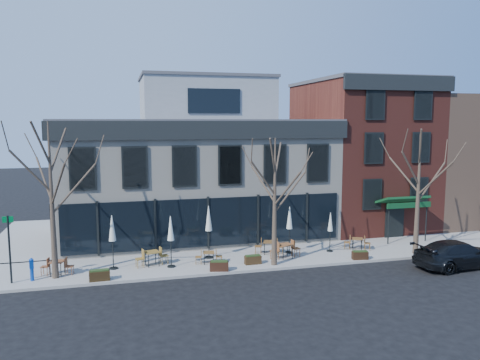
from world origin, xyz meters
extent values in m
plane|color=black|center=(0.00, 0.00, 0.00)|extent=(120.00, 120.00, 0.00)
cube|color=gray|center=(3.25, -2.15, 0.07)|extent=(33.50, 4.70, 0.15)
cube|color=gray|center=(-11.25, 6.00, 0.07)|extent=(4.50, 12.00, 0.15)
cube|color=beige|center=(0.00, 5.00, 4.00)|extent=(18.00, 10.00, 8.00)
cube|color=#47474C|center=(0.00, 5.00, 8.05)|extent=(18.30, 10.30, 0.30)
cube|color=black|center=(0.00, -0.12, 7.55)|extent=(18.30, 0.25, 1.10)
cube|color=black|center=(-9.12, 5.00, 7.55)|extent=(0.25, 10.30, 1.10)
cube|color=black|center=(0.00, -0.06, 1.90)|extent=(17.20, 0.12, 3.00)
cube|color=black|center=(-9.06, 4.00, 1.90)|extent=(0.12, 7.50, 3.00)
cube|color=gray|center=(1.00, 6.00, 9.60)|extent=(9.00, 6.50, 3.00)
cube|color=maroon|center=(13.00, 5.00, 5.50)|extent=(8.00, 10.00, 11.00)
cube|color=#47474C|center=(13.00, 5.00, 11.05)|extent=(8.20, 10.20, 0.25)
cube|color=black|center=(13.00, -0.12, 10.60)|extent=(8.20, 0.25, 1.00)
cube|color=#0D391A|center=(13.00, -0.85, 2.90)|extent=(3.20, 1.66, 0.67)
cube|color=black|center=(13.00, -0.05, 1.25)|extent=(1.40, 0.10, 2.50)
cube|color=#8C664C|center=(23.00, 6.00, 5.00)|extent=(12.00, 12.00, 10.00)
cone|color=#382B21|center=(-8.50, -3.20, 4.11)|extent=(0.34, 0.34, 7.92)
cylinder|color=#382B21|center=(-7.43, -3.01, 4.68)|extent=(2.23, 0.50, 2.48)
cylinder|color=#382B21|center=(-8.95, -2.23, 5.14)|extent=(1.03, 2.05, 2.14)
cylinder|color=#382B21|center=(-9.34, -3.51, 5.65)|extent=(1.80, 0.75, 2.21)
cylinder|color=#382B21|center=(-8.05, -4.16, 5.05)|extent=(1.03, 2.04, 2.28)
cone|color=#382B21|center=(3.00, -3.90, 3.67)|extent=(0.34, 0.34, 7.04)
cylinder|color=#382B21|center=(3.95, -3.73, 4.18)|extent=(2.00, 0.46, 2.21)
cylinder|color=#382B21|center=(2.60, -3.04, 4.59)|extent=(0.93, 1.84, 1.91)
cylinder|color=#382B21|center=(2.25, -4.17, 5.04)|extent=(1.61, 0.68, 1.97)
cylinder|color=#382B21|center=(3.40, -4.76, 4.51)|extent=(0.93, 1.83, 2.03)
cone|color=#382B21|center=(12.00, -3.90, 3.89)|extent=(0.34, 0.34, 7.48)
cylinder|color=#382B21|center=(13.01, -3.72, 4.43)|extent=(2.12, 0.48, 2.35)
cylinder|color=#382B21|center=(11.57, -2.99, 4.86)|extent=(0.98, 1.94, 2.03)
cylinder|color=#382B21|center=(11.20, -4.19, 5.35)|extent=(1.71, 0.71, 2.09)
cylinder|color=#382B21|center=(12.42, -4.81, 4.78)|extent=(0.98, 1.94, 2.16)
cylinder|color=black|center=(-10.50, -3.50, 1.85)|extent=(0.10, 0.10, 3.40)
cube|color=#005926|center=(-10.50, -3.50, 3.35)|extent=(0.50, 0.04, 0.30)
imported|color=black|center=(12.87, -6.50, 0.75)|extent=(5.33, 2.51, 1.50)
cylinder|color=#0C3A9D|center=(-9.58, -3.37, 0.47)|extent=(0.18, 0.18, 0.63)
cube|color=#0C3A9D|center=(-9.58, -3.37, 1.01)|extent=(0.23, 0.20, 0.45)
cone|color=#0C3A9D|center=(-9.58, -3.37, 1.28)|extent=(0.24, 0.24, 0.11)
cube|color=brown|center=(-8.46, -2.70, 0.85)|extent=(0.80, 0.80, 0.04)
cylinder|color=black|center=(-8.78, -2.91, 0.50)|extent=(0.04, 0.04, 0.69)
cylinder|color=black|center=(-8.26, -3.02, 0.50)|extent=(0.04, 0.04, 0.69)
cylinder|color=black|center=(-8.67, -2.38, 0.50)|extent=(0.04, 0.04, 0.69)
cylinder|color=black|center=(-8.14, -2.49, 0.50)|extent=(0.04, 0.04, 0.69)
cube|color=brown|center=(-3.59, -2.38, 0.92)|extent=(0.89, 0.89, 0.04)
cylinder|color=black|center=(-3.81, -2.73, 0.53)|extent=(0.04, 0.04, 0.76)
cylinder|color=black|center=(-3.23, -2.60, 0.53)|extent=(0.04, 0.04, 0.76)
cylinder|color=black|center=(-3.94, -2.16, 0.53)|extent=(0.04, 0.04, 0.76)
cylinder|color=black|center=(-3.37, -2.02, 0.53)|extent=(0.04, 0.04, 0.76)
cube|color=brown|center=(-0.49, -2.80, 0.80)|extent=(0.71, 0.71, 0.04)
cylinder|color=black|center=(-0.77, -3.00, 0.47)|extent=(0.04, 0.04, 0.64)
cylinder|color=black|center=(-0.29, -3.09, 0.47)|extent=(0.04, 0.04, 0.64)
cylinder|color=black|center=(-0.69, -2.52, 0.47)|extent=(0.04, 0.04, 0.64)
cylinder|color=black|center=(-0.20, -2.60, 0.47)|extent=(0.04, 0.04, 0.64)
cube|color=brown|center=(3.39, -1.80, 0.89)|extent=(0.88, 0.88, 0.04)
cylinder|color=black|center=(3.04, -1.99, 0.51)|extent=(0.04, 0.04, 0.73)
cylinder|color=black|center=(3.58, -2.15, 0.51)|extent=(0.04, 0.04, 0.73)
cylinder|color=black|center=(3.21, -1.45, 0.51)|extent=(0.04, 0.04, 0.73)
cylinder|color=black|center=(3.75, -1.61, 0.51)|extent=(0.04, 0.04, 0.73)
cube|color=brown|center=(4.04, -2.84, 0.94)|extent=(0.87, 0.87, 0.04)
cylinder|color=black|center=(3.79, -3.19, 0.54)|extent=(0.04, 0.04, 0.78)
cylinder|color=black|center=(4.39, -3.09, 0.54)|extent=(0.04, 0.04, 0.78)
cylinder|color=black|center=(3.70, -2.59, 0.54)|extent=(0.04, 0.04, 0.78)
cylinder|color=black|center=(4.30, -2.49, 0.54)|extent=(0.04, 0.04, 0.78)
cube|color=brown|center=(9.00, -2.26, 0.83)|extent=(0.87, 0.87, 0.04)
cylinder|color=black|center=(8.65, -2.39, 0.49)|extent=(0.04, 0.04, 0.67)
cylinder|color=black|center=(9.13, -2.61, 0.49)|extent=(0.04, 0.04, 0.67)
cylinder|color=black|center=(8.87, -1.91, 0.49)|extent=(0.04, 0.04, 0.67)
cylinder|color=black|center=(9.35, -2.13, 0.49)|extent=(0.04, 0.04, 0.67)
cylinder|color=black|center=(-5.66, -2.43, 0.18)|extent=(0.47, 0.47, 0.06)
cylinder|color=black|center=(-5.66, -2.43, 1.33)|extent=(0.05, 0.05, 2.35)
cone|color=beige|center=(-5.66, -2.43, 2.40)|extent=(0.39, 0.39, 1.39)
cylinder|color=black|center=(-2.59, -2.89, 0.18)|extent=(0.45, 0.45, 0.06)
cylinder|color=black|center=(-2.59, -2.89, 1.28)|extent=(0.05, 0.05, 2.27)
cone|color=silver|center=(-2.59, -2.89, 2.31)|extent=(0.37, 0.37, 1.34)
cylinder|color=black|center=(-0.27, -1.72, 0.18)|extent=(0.49, 0.49, 0.07)
cylinder|color=black|center=(-0.27, -1.72, 1.38)|extent=(0.06, 0.06, 2.47)
cone|color=beige|center=(-0.27, -1.72, 2.50)|extent=(0.40, 0.40, 1.46)
cylinder|color=black|center=(4.63, -1.91, 0.18)|extent=(0.46, 0.46, 0.06)
cylinder|color=black|center=(4.63, -1.91, 1.29)|extent=(0.05, 0.05, 2.28)
cone|color=silver|center=(4.63, -1.91, 2.32)|extent=(0.37, 0.37, 1.34)
cylinder|color=black|center=(7.15, -2.24, 0.18)|extent=(0.39, 0.39, 0.05)
cylinder|color=black|center=(7.15, -2.24, 1.12)|extent=(0.04, 0.04, 1.94)
cone|color=beige|center=(7.15, -2.24, 2.00)|extent=(0.32, 0.32, 1.15)
cube|color=black|center=(-6.31, -4.20, 0.40)|extent=(1.02, 0.44, 0.50)
cube|color=#1E3314|center=(-6.31, -4.20, 0.67)|extent=(0.91, 0.35, 0.08)
cube|color=black|center=(-0.19, -4.20, 0.40)|extent=(1.06, 0.60, 0.50)
cube|color=#1E3314|center=(-0.19, -4.20, 0.67)|extent=(0.94, 0.50, 0.08)
cube|color=#312110|center=(1.88, -3.50, 0.38)|extent=(0.93, 0.40, 0.46)
cube|color=#1E3314|center=(1.88, -3.50, 0.63)|extent=(0.84, 0.33, 0.07)
cube|color=black|center=(8.12, -4.20, 0.38)|extent=(0.95, 0.50, 0.45)
cube|color=#1E3314|center=(8.12, -4.20, 0.62)|extent=(0.85, 0.41, 0.07)
camera|label=1|loc=(-5.19, -27.83, 8.07)|focal=35.00mm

